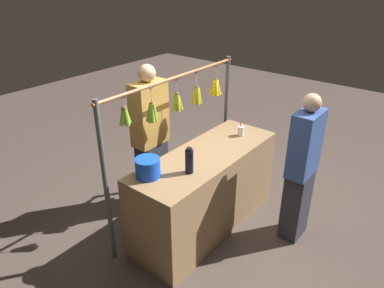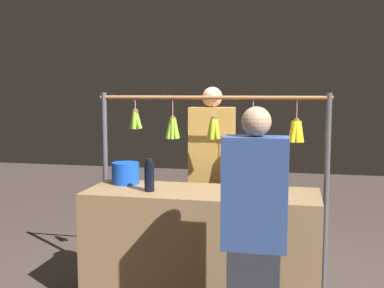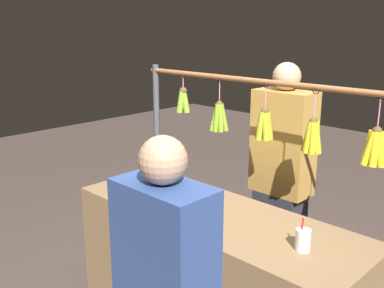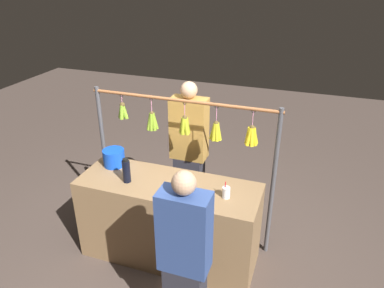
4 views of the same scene
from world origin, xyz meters
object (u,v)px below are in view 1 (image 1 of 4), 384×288
object	(u,v)px
vendor_person	(151,140)
drink_cup	(241,131)
blue_bucket	(148,168)
water_bottle	(189,161)
customer_person	(301,171)

from	to	relation	value
vendor_person	drink_cup	bearing A→B (deg)	129.07
drink_cup	vendor_person	world-z (taller)	vendor_person
blue_bucket	water_bottle	bearing A→B (deg)	138.93
vendor_person	customer_person	distance (m)	1.59
drink_cup	customer_person	world-z (taller)	customer_person
water_bottle	customer_person	distance (m)	1.11
blue_bucket	drink_cup	xyz separation A→B (m)	(-1.22, 0.18, -0.03)
blue_bucket	vendor_person	world-z (taller)	vendor_person
blue_bucket	vendor_person	xyz separation A→B (m)	(-0.60, -0.57, -0.14)
blue_bucket	customer_person	world-z (taller)	customer_person
drink_cup	water_bottle	bearing A→B (deg)	3.24
customer_person	drink_cup	bearing A→B (deg)	-98.22
drink_cup	customer_person	xyz separation A→B (m)	(0.11, 0.75, -0.16)
water_bottle	blue_bucket	bearing A→B (deg)	-41.07
blue_bucket	vendor_person	bearing A→B (deg)	-136.64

